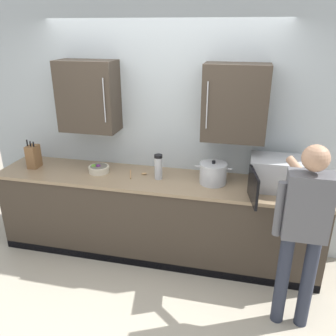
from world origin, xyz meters
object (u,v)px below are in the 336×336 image
Objects in this scene: stock_pot at (213,173)px; thermos_flask at (158,167)px; fruit_bowl at (99,169)px; person_figure at (303,224)px; wooden_spoon at (137,174)px; microwave_oven at (274,174)px; knife_block at (33,156)px.

thermos_flask is at bearing -178.12° from stock_pot.
person_figure is (2.04, -0.74, 0.01)m from fruit_bowl.
person_figure reaches higher than stock_pot.
person_figure is at bearing -20.00° from fruit_bowl.
fruit_bowl is 0.60× the size of stock_pot.
fruit_bowl reaches higher than wooden_spoon.
stock_pot is at bearing -2.04° from wooden_spoon.
microwave_oven is 2.83× the size of thermos_flask.
microwave_oven is at bearing 104.25° from person_figure.
person_figure is (0.79, -0.74, -0.05)m from stock_pot.
person_figure is (1.36, -0.72, -0.08)m from thermos_flask.
wooden_spoon is at bearing 2.50° from knife_block.
fruit_bowl is at bearing 160.00° from person_figure.
microwave_oven is at bearing 0.42° from fruit_bowl.
person_figure is at bearing -43.23° from stock_pot.
wooden_spoon is 1.79m from person_figure.
wooden_spoon is (1.21, 0.05, -0.12)m from knife_block.
knife_block reaches higher than fruit_bowl.
knife_block is at bearing -179.34° from stock_pot.
thermos_flask reaches higher than stock_pot.
stock_pot is at bearing 1.88° from thermos_flask.
person_figure reaches higher than fruit_bowl.
microwave_oven is 1.42m from wooden_spoon.
fruit_bowl is at bearing 1.95° from knife_block.
thermos_flask is 0.16× the size of person_figure.
microwave_oven is 1.17m from thermos_flask.
person_figure reaches higher than knife_block.
microwave_oven is at bearing 1.58° from stock_pot.
fruit_bowl is 0.84× the size of thermos_flask.
fruit_bowl is 0.78m from knife_block.
microwave_oven is at bearing 1.73° from thermos_flask.
knife_block is (-2.63, -0.04, -0.02)m from microwave_oven.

